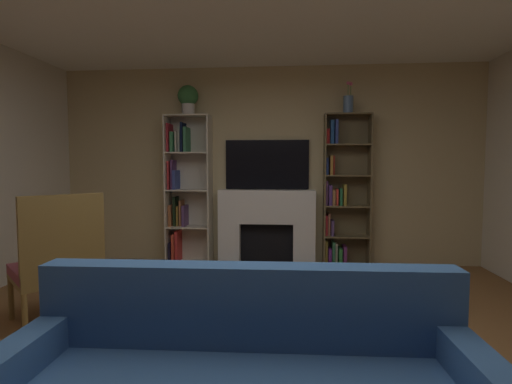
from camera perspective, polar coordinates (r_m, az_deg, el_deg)
The scene contains 9 objects.
ground_plane at distance 2.91m, azimuth -2.21°, elevation -23.51°, with size 6.80×6.80×0.00m, color brown.
wall_back_accent at distance 5.44m, azimuth 1.66°, elevation 3.80°, with size 5.77×0.06×2.65m, color tan.
fireplace at distance 5.35m, azimuth 1.54°, elevation -4.78°, with size 1.40×0.52×1.00m.
tv at distance 5.38m, azimuth 1.62°, elevation 3.95°, with size 1.12×0.06×0.66m, color black.
bookshelf_left at distance 5.49m, azimuth -10.20°, elevation 0.25°, with size 0.60×0.32×2.00m.
bookshelf_right at distance 5.35m, azimuth 12.19°, elevation -0.63°, with size 0.60×0.27×2.00m.
potted_plant at distance 5.50m, azimuth -9.75°, elevation 13.17°, with size 0.27×0.27×0.40m.
vase_with_flowers at distance 5.35m, azimuth 13.13°, elevation 12.26°, with size 0.13×0.13×0.41m.
armchair at distance 3.74m, azimuth -26.55°, elevation -8.94°, with size 0.88×0.88×1.11m.
Camera 1 is at (0.34, -2.56, 1.34)m, focal length 27.82 mm.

